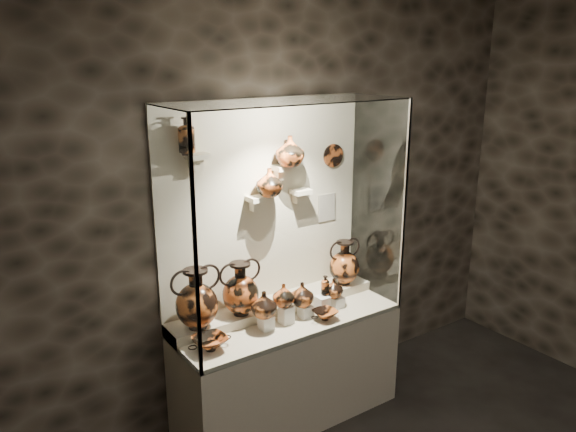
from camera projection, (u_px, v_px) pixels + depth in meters
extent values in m
cube|color=black|center=(263.00, 207.00, 4.15)|extent=(5.00, 0.02, 3.20)
cube|color=beige|center=(288.00, 370.00, 4.23)|extent=(1.70, 0.60, 0.80)
cube|color=#C2B396|center=(288.00, 320.00, 4.11)|extent=(1.68, 0.58, 0.03)
cube|color=#C2B396|center=(275.00, 307.00, 4.24)|extent=(1.70, 0.25, 0.10)
cube|color=beige|center=(264.00, 208.00, 4.14)|extent=(1.70, 0.03, 1.60)
cube|color=white|center=(313.00, 228.00, 3.66)|extent=(1.70, 0.01, 1.60)
cube|color=white|center=(174.00, 239.00, 3.43)|extent=(0.01, 0.60, 1.60)
cube|color=white|center=(377.00, 200.00, 4.35)|extent=(0.01, 0.60, 1.60)
cube|color=white|center=(288.00, 101.00, 3.67)|extent=(1.70, 0.60, 0.01)
cube|color=gray|center=(195.00, 252.00, 3.21)|extent=(0.02, 0.02, 1.60)
cube|color=gray|center=(404.00, 208.00, 4.12)|extent=(0.02, 0.02, 1.60)
cube|color=silver|center=(266.00, 322.00, 3.94)|extent=(0.09, 0.09, 0.10)
cube|color=silver|center=(286.00, 314.00, 4.02)|extent=(0.09, 0.09, 0.13)
cube|color=silver|center=(305.00, 311.00, 4.12)|extent=(0.09, 0.09, 0.09)
cube|color=silver|center=(322.00, 304.00, 4.20)|extent=(0.09, 0.09, 0.12)
cube|color=silver|center=(337.00, 302.00, 4.29)|extent=(0.09, 0.09, 0.08)
cube|color=beige|center=(198.00, 156.00, 3.66)|extent=(0.14, 0.12, 0.04)
cube|color=beige|center=(257.00, 198.00, 4.00)|extent=(0.14, 0.12, 0.04)
cube|color=beige|center=(280.00, 168.00, 4.06)|extent=(0.10, 0.12, 0.04)
cube|color=beige|center=(300.00, 191.00, 4.21)|extent=(0.14, 0.12, 0.04)
imported|color=#B05521|center=(264.00, 304.00, 3.88)|extent=(0.22, 0.22, 0.19)
imported|color=#C65823|center=(283.00, 295.00, 3.99)|extent=(0.19, 0.19, 0.17)
imported|color=#B05521|center=(302.00, 294.00, 4.09)|extent=(0.23, 0.23, 0.18)
imported|color=#B05521|center=(333.00, 288.00, 4.25)|extent=(0.15, 0.15, 0.15)
imported|color=#C65823|center=(269.00, 182.00, 3.97)|extent=(0.20, 0.20, 0.20)
imported|color=#C65823|center=(290.00, 151.00, 4.00)|extent=(0.27, 0.27, 0.22)
cylinder|color=#95441D|center=(333.00, 156.00, 4.37)|extent=(0.18, 0.02, 0.18)
cube|color=beige|center=(327.00, 207.00, 4.46)|extent=(0.17, 0.01, 0.22)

